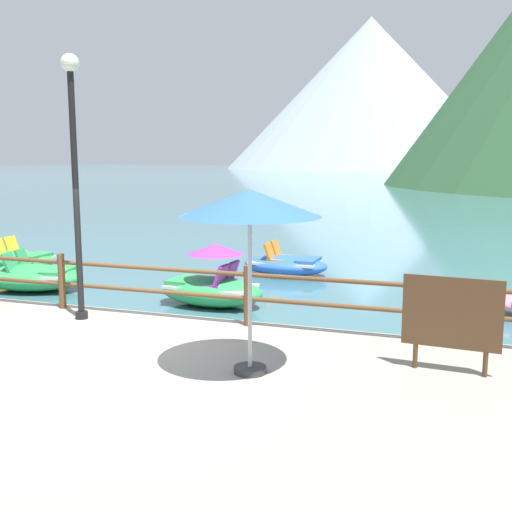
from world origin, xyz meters
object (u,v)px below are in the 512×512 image
Objects in this scene: lamp_post at (75,163)px; pedal_boat_4 at (16,259)px; pedal_boat_1 at (286,265)px; sign_board at (452,315)px; pedal_boat_3 at (211,285)px; pedal_boat_5 at (33,277)px; beach_umbrella at (250,206)px.

lamp_post is 1.67× the size of pedal_boat_4.
pedal_boat_4 is at bearing -168.87° from pedal_boat_1.
lamp_post is 3.49× the size of sign_board.
sign_board is 12.76m from pedal_boat_4.
pedal_boat_3 is at bearing 142.11° from sign_board.
pedal_boat_5 is at bearing 138.08° from lamp_post.
pedal_boat_4 is (-6.61, 2.18, -0.19)m from pedal_boat_3.
pedal_boat_1 is (1.55, 6.56, -2.63)m from lamp_post.
beach_umbrella reaches higher than pedal_boat_1.
pedal_boat_3 is (-0.53, -3.58, 0.16)m from pedal_boat_1.
pedal_boat_5 is at bearing 146.37° from beach_umbrella.
sign_board is 0.54× the size of pedal_boat_1.
pedal_boat_5 is at bearing -144.20° from pedal_boat_1.
lamp_post is at bearing -103.31° from pedal_boat_1.
pedal_boat_4 is (-7.14, -1.40, -0.03)m from pedal_boat_1.
pedal_boat_4 is (-11.32, 5.84, -0.89)m from sign_board.
beach_umbrella is 1.02× the size of pedal_boat_1.
pedal_boat_3 is (1.02, 2.98, -2.47)m from lamp_post.
pedal_boat_5 reaches higher than pedal_boat_4.
pedal_boat_1 is (-1.88, 8.05, -2.18)m from beach_umbrella.
lamp_post is 1.81× the size of pedal_boat_3.
pedal_boat_1 is at bearing 81.58° from pedal_boat_3.
sign_board is 0.46× the size of pedal_boat_5.
lamp_post is 7.23m from pedal_boat_1.
beach_umbrella is (-2.30, -0.81, 1.32)m from sign_board.
pedal_boat_4 is at bearing 152.70° from sign_board.
lamp_post is 6.04m from sign_board.
pedal_boat_3 reaches higher than pedal_boat_1.
pedal_boat_4 is at bearing 161.77° from pedal_boat_3.
lamp_post reaches higher than pedal_boat_4.
pedal_boat_1 is 0.96× the size of pedal_boat_3.
pedal_boat_1 is at bearing 76.69° from lamp_post.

